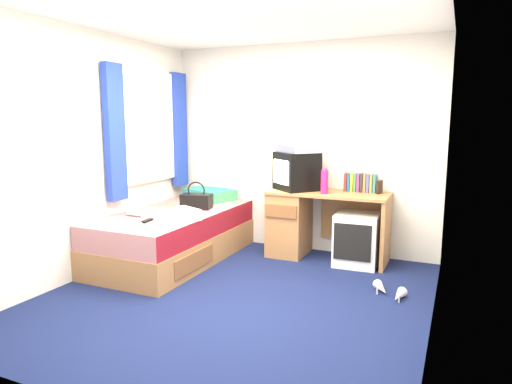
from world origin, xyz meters
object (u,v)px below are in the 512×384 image
at_px(desk, 304,220).
at_px(towel, 181,214).
at_px(crt_tv, 296,171).
at_px(pink_water_bottle, 324,182).
at_px(vcr, 297,148).
at_px(white_heels, 390,292).
at_px(bed, 175,236).
at_px(remote_control, 147,221).
at_px(aerosol_can, 321,183).
at_px(storage_cube, 357,239).
at_px(magazine, 174,208).
at_px(picture_frame, 380,187).
at_px(colour_swatch_fan, 139,224).
at_px(water_bottle, 136,213).
at_px(pillow, 210,194).
at_px(handbag, 196,201).

height_order(desk, towel, desk).
distance_m(crt_tv, pink_water_bottle, 0.40).
relative_size(vcr, white_heels, 1.28).
xyz_separation_m(bed, remote_control, (0.04, -0.53, 0.28)).
xyz_separation_m(aerosol_can, towel, (-1.12, -1.11, -0.24)).
bearing_deg(crt_tv, storage_cube, 33.13).
bearing_deg(remote_control, storage_cube, 25.34).
xyz_separation_m(storage_cube, vcr, (-0.72, 0.10, 0.94)).
bearing_deg(storage_cube, bed, -163.42).
xyz_separation_m(aerosol_can, magazine, (-1.51, -0.67, -0.29)).
height_order(crt_tv, aerosol_can, crt_tv).
height_order(crt_tv, vcr, vcr).
bearing_deg(picture_frame, storage_cube, -117.50).
height_order(vcr, pink_water_bottle, vcr).
relative_size(towel, colour_swatch_fan, 1.50).
bearing_deg(remote_control, vcr, 41.53).
xyz_separation_m(magazine, water_bottle, (-0.13, -0.50, 0.03)).
xyz_separation_m(desk, white_heels, (1.08, -0.87, -0.37)).
height_order(bed, desk, desk).
height_order(pillow, vcr, vcr).
bearing_deg(pillow, towel, -73.94).
bearing_deg(pink_water_bottle, water_bottle, -150.64).
height_order(pink_water_bottle, towel, pink_water_bottle).
relative_size(remote_control, white_heels, 0.46).
xyz_separation_m(crt_tv, towel, (-0.85, -1.05, -0.37)).
bearing_deg(colour_swatch_fan, water_bottle, 133.27).
bearing_deg(crt_tv, water_bottle, -100.29).
xyz_separation_m(pink_water_bottle, towel, (-1.21, -0.92, -0.28)).
distance_m(colour_swatch_fan, remote_control, 0.13).
distance_m(desk, crt_tv, 0.56).
height_order(pillow, water_bottle, pillow).
xyz_separation_m(pink_water_bottle, white_heels, (0.82, -0.73, -0.83)).
bearing_deg(handbag, pink_water_bottle, 1.83).
height_order(storage_cube, picture_frame, picture_frame).
relative_size(bed, storage_cube, 3.60).
distance_m(crt_tv, water_bottle, 1.80).
relative_size(magazine, colour_swatch_fan, 1.27).
height_order(storage_cube, crt_tv, crt_tv).
distance_m(bed, crt_tv, 1.53).
xyz_separation_m(bed, storage_cube, (1.87, 0.64, 0.01)).
height_order(pillow, desk, desk).
bearing_deg(vcr, towel, -88.85).
xyz_separation_m(towel, water_bottle, (-0.52, -0.06, -0.02)).
bearing_deg(storage_cube, magazine, -167.64).
relative_size(colour_swatch_fan, white_heels, 0.63).
relative_size(bed, towel, 6.07).
xyz_separation_m(remote_control, white_heels, (2.29, 0.40, -0.51)).
bearing_deg(colour_swatch_fan, towel, 52.97).
height_order(vcr, white_heels, vcr).
height_order(bed, aerosol_can, aerosol_can).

